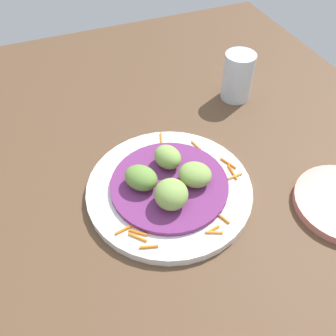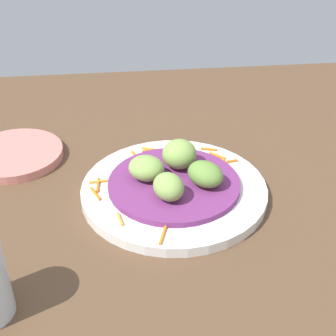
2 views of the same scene
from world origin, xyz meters
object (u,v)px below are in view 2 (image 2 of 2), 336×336
Objects in this scene: main_plate at (174,190)px; guac_scoop_left at (203,174)px; guac_scoop_right at (146,168)px; side_plate_small at (15,155)px; guac_scoop_back at (168,187)px; guac_scoop_center at (179,154)px.

guac_scoop_left reaches higher than main_plate.
guac_scoop_right is 24.07cm from side_plate_small.
guac_scoop_back is (2.62, -5.16, 0.11)cm from guac_scoop_right.
guac_scoop_center is at bearing 116.92° from guac_scoop_left.
guac_scoop_left is 5.78cm from guac_scoop_back.
guac_scoop_center reaches higher than guac_scoop_back.
guac_scoop_center is 1.01× the size of guac_scoop_right.
guac_scoop_back reaches higher than side_plate_small.
guac_scoop_right is at bearing -29.45° from side_plate_small.
guac_scoop_right is 5.78cm from guac_scoop_back.
guac_scoop_right reaches higher than side_plate_small.
guac_scoop_left is 0.36× the size of side_plate_small.
main_plate is 5.26cm from guac_scoop_right.
side_plate_small is (-28.53, 14.26, -3.36)cm from guac_scoop_left.
side_plate_small is (-20.76, 11.72, -3.35)cm from guac_scoop_right.
side_plate_small is at bearing 160.64° from guac_scoop_center.
guac_scoop_left reaches higher than side_plate_small.
guac_scoop_back is (-5.16, -2.62, 0.09)cm from guac_scoop_left.
guac_scoop_left is 5.80cm from guac_scoop_center.
side_plate_small is (-25.91, 9.10, -3.79)cm from guac_scoop_center.
guac_scoop_left is at bearing -18.08° from guac_scoop_right.
guac_scoop_right reaches higher than main_plate.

